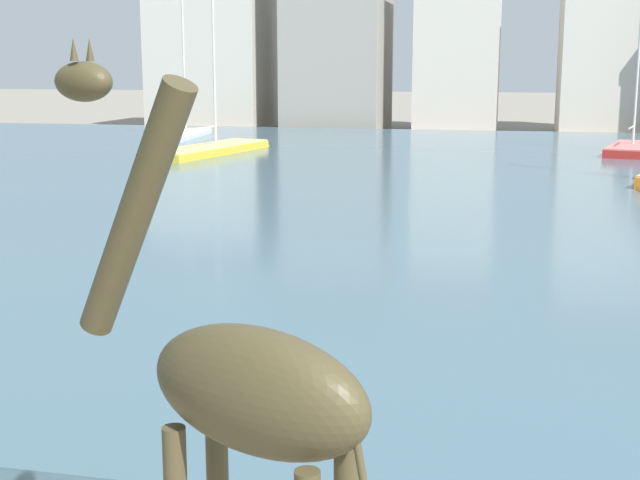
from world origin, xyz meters
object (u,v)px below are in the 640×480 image
Objects in this scene: giraffe_statue at (240,399)px; sailboat_red at (633,152)px; sailboat_white at (187,137)px; sailboat_yellow at (218,152)px.

giraffe_statue is 0.53× the size of sailboat_red.
sailboat_yellow is (4.89, -8.57, 0.02)m from sailboat_white.
sailboat_red reaches higher than giraffe_statue.
sailboat_white reaches higher than sailboat_yellow.
sailboat_yellow is (-19.37, -4.28, -0.03)m from sailboat_red.
sailboat_yellow is at bearing -167.53° from sailboat_red.
giraffe_statue is 40.08m from sailboat_red.
sailboat_white is 1.04× the size of sailboat_red.
sailboat_red is at bearing 79.76° from giraffe_statue.
giraffe_statue is 0.49× the size of sailboat_yellow.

